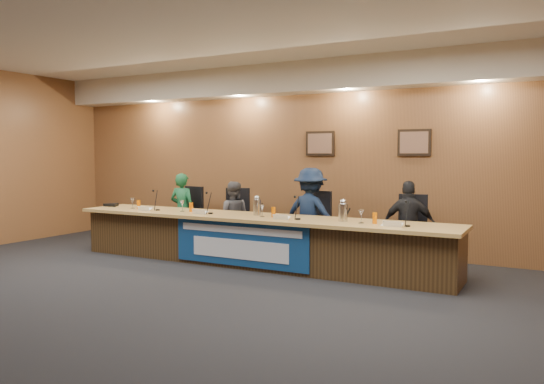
{
  "coord_description": "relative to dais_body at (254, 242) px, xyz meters",
  "views": [
    {
      "loc": [
        3.99,
        -4.44,
        1.67
      ],
      "look_at": [
        0.15,
        2.69,
        1.09
      ],
      "focal_mm": 35.0,
      "sensor_mm": 36.0,
      "label": 1
    }
  ],
  "objects": [
    {
      "name": "office_chair_d",
      "position": [
        2.14,
        0.85,
        0.13
      ],
      "size": [
        0.52,
        0.52,
        0.08
      ],
      "primitive_type": "cube",
      "rotation": [
        0.0,
        0.0,
        0.09
      ],
      "color": "black",
      "rests_on": "floor"
    },
    {
      "name": "nameplate_b",
      "position": [
        -0.82,
        -0.27,
        0.45
      ],
      "size": [
        0.24,
        0.08,
        0.1
      ],
      "primitive_type": "cube",
      "rotation": [
        0.31,
        0.0,
        0.0
      ],
      "color": "white",
      "rests_on": "dais_top"
    },
    {
      "name": "water_glass_d",
      "position": [
        1.72,
        -0.12,
        0.49
      ],
      "size": [
        0.08,
        0.08,
        0.18
      ],
      "primitive_type": "cylinder",
      "color": "silver",
      "rests_on": "dais_top"
    },
    {
      "name": "juice_glass_b",
      "position": [
        -1.12,
        -0.06,
        0.47
      ],
      "size": [
        0.06,
        0.06,
        0.15
      ],
      "primitive_type": "cylinder",
      "color": "#EE6901",
      "rests_on": "dais_top"
    },
    {
      "name": "soffit",
      "position": [
        0.0,
        1.35,
        2.6
      ],
      "size": [
        10.0,
        0.5,
        0.5
      ],
      "primitive_type": "cube",
      "color": "beige",
      "rests_on": "wall_back"
    },
    {
      "name": "office_chair_b",
      "position": [
        -0.86,
        0.85,
        0.13
      ],
      "size": [
        0.62,
        0.62,
        0.08
      ],
      "primitive_type": "cube",
      "rotation": [
        0.0,
        0.0,
        0.38
      ],
      "color": "black",
      "rests_on": "floor"
    },
    {
      "name": "carafe_right",
      "position": [
        1.44,
        -0.05,
        0.52
      ],
      "size": [
        0.13,
        0.13,
        0.24
      ],
      "primitive_type": "cylinder",
      "color": "silver",
      "rests_on": "dais_top"
    },
    {
      "name": "panelist_b",
      "position": [
        -0.86,
        0.75,
        0.25
      ],
      "size": [
        0.72,
        0.66,
        1.21
      ],
      "primitive_type": "imported",
      "rotation": [
        0.0,
        0.0,
        3.57
      ],
      "color": "#4E4D52",
      "rests_on": "floor"
    },
    {
      "name": "nameplate_c",
      "position": [
        0.6,
        -0.29,
        0.45
      ],
      "size": [
        0.24,
        0.08,
        0.1
      ],
      "primitive_type": "cube",
      "rotation": [
        0.31,
        0.0,
        0.0
      ],
      "color": "white",
      "rests_on": "dais_top"
    },
    {
      "name": "carafe_mid",
      "position": [
        0.03,
        0.04,
        0.52
      ],
      "size": [
        0.11,
        0.11,
        0.24
      ],
      "primitive_type": "cylinder",
      "color": "silver",
      "rests_on": "dais_top"
    },
    {
      "name": "office_chair_c",
      "position": [
        0.59,
        0.85,
        0.13
      ],
      "size": [
        0.51,
        0.51,
        0.08
      ],
      "primitive_type": "cube",
      "rotation": [
        0.0,
        0.0,
        -0.06
      ],
      "color": "black",
      "rests_on": "floor"
    },
    {
      "name": "dais_body",
      "position": [
        0.0,
        0.0,
        0.0
      ],
      "size": [
        6.0,
        0.8,
        0.7
      ],
      "primitive_type": "cube",
      "color": "#3F2B16",
      "rests_on": "floor"
    },
    {
      "name": "panelist_c",
      "position": [
        0.59,
        0.75,
        0.38
      ],
      "size": [
        0.99,
        0.63,
        1.45
      ],
      "primitive_type": "imported",
      "rotation": [
        0.0,
        0.0,
        3.05
      ],
      "color": "#101E39",
      "rests_on": "floor"
    },
    {
      "name": "water_glass_a",
      "position": [
        -2.31,
        -0.11,
        0.49
      ],
      "size": [
        0.08,
        0.08,
        0.18
      ],
      "primitive_type": "cylinder",
      "color": "silver",
      "rests_on": "dais_top"
    },
    {
      "name": "water_glass_b",
      "position": [
        -1.28,
        -0.09,
        0.49
      ],
      "size": [
        0.08,
        0.08,
        0.18
      ],
      "primitive_type": "cylinder",
      "color": "silver",
      "rests_on": "dais_top"
    },
    {
      "name": "ceiling",
      "position": [
        0.0,
        -2.4,
        2.85
      ],
      "size": [
        10.0,
        8.0,
        0.04
      ],
      "primitive_type": "cube",
      "color": "silver",
      "rests_on": "wall_back"
    },
    {
      "name": "juice_glass_d",
      "position": [
        1.89,
        -0.08,
        0.47
      ],
      "size": [
        0.06,
        0.06,
        0.15
      ],
      "primitive_type": "cylinder",
      "color": "#EE6901",
      "rests_on": "dais_top"
    },
    {
      "name": "wall_back",
      "position": [
        0.0,
        1.6,
        1.25
      ],
      "size": [
        10.0,
        0.04,
        3.2
      ],
      "primitive_type": "cube",
      "color": "brown",
      "rests_on": "floor"
    },
    {
      "name": "nameplate_d",
      "position": [
        2.18,
        -0.27,
        0.45
      ],
      "size": [
        0.24,
        0.08,
        0.1
      ],
      "primitive_type": "cube",
      "rotation": [
        0.31,
        0.0,
        0.0
      ],
      "color": "white",
      "rests_on": "dais_top"
    },
    {
      "name": "office_chair_a",
      "position": [
        -1.93,
        0.85,
        0.13
      ],
      "size": [
        0.53,
        0.53,
        0.08
      ],
      "primitive_type": "cube",
      "rotation": [
        0.0,
        0.0,
        -0.12
      ],
      "color": "black",
      "rests_on": "floor"
    },
    {
      "name": "wall_photo_left",
      "position": [
        0.4,
        1.57,
        1.5
      ],
      "size": [
        0.52,
        0.04,
        0.42
      ],
      "primitive_type": "cube",
      "color": "black",
      "rests_on": "wall_back"
    },
    {
      "name": "floor",
      "position": [
        0.0,
        -2.4,
        -0.35
      ],
      "size": [
        10.0,
        10.0,
        0.0
      ],
      "primitive_type": "plane",
      "color": "black",
      "rests_on": "ground"
    },
    {
      "name": "banner",
      "position": [
        0.0,
        -0.41,
        0.03
      ],
      "size": [
        2.2,
        0.02,
        0.65
      ],
      "primitive_type": "cube",
      "color": "navy",
      "rests_on": "dais_body"
    },
    {
      "name": "panelist_a",
      "position": [
        -1.93,
        0.75,
        0.31
      ],
      "size": [
        0.51,
        0.36,
        1.33
      ],
      "primitive_type": "imported",
      "rotation": [
        0.0,
        0.0,
        3.23
      ],
      "color": "#175730",
      "rests_on": "floor"
    },
    {
      "name": "microphone_b",
      "position": [
        -0.69,
        -0.15,
        0.41
      ],
      "size": [
        0.07,
        0.07,
        0.02
      ],
      "primitive_type": "cylinder",
      "color": "black",
      "rests_on": "dais_top"
    },
    {
      "name": "banner_text_upper",
      "position": [
        0.0,
        -0.43,
        0.23
      ],
      "size": [
        2.0,
        0.01,
        0.1
      ],
      "primitive_type": "cube",
      "color": "silver",
      "rests_on": "banner"
    },
    {
      "name": "wall_photo_right",
      "position": [
        2.0,
        1.57,
        1.5
      ],
      "size": [
        0.52,
        0.04,
        0.42
      ],
      "primitive_type": "cube",
      "color": "black",
      "rests_on": "wall_back"
    },
    {
      "name": "nameplate_a",
      "position": [
        -1.9,
        -0.3,
        0.45
      ],
      "size": [
        0.24,
        0.08,
        0.1
      ],
      "primitive_type": "cube",
      "rotation": [
        0.31,
        0.0,
        0.0
      ],
      "color": "white",
      "rests_on": "dais_top"
    },
    {
      "name": "microphone_c",
      "position": [
        0.81,
        -0.17,
        0.41
      ],
      "size": [
        0.07,
        0.07,
        0.02
      ],
      "primitive_type": "cylinder",
      "color": "black",
      "rests_on": "dais_top"
    },
    {
      "name": "juice_glass_c",
      "position": [
        0.37,
        -0.07,
        0.47
      ],
      "size": [
        0.06,
        0.06,
        0.15
      ],
      "primitive_type": "cylinder",
      "color": "#EE6901",
      "rests_on": "dais_top"
    },
    {
      "name": "water_glass_c",
      "position": [
        0.21,
        -0.12,
        0.49
      ],
      "size": [
        0.08,
        0.08,
        0.18
      ],
      "primitive_type": "cylinder",
      "color": "silver",
      "rests_on": "dais_top"
    },
    {
      "name": "speakerphone",
      "position": [
        -2.89,
        -0.0,
        0.43
      ],
      "size": [
        0.32,
        0.32,
        0.05
      ],
      "primitive_type": "cylinder",
      "color": "black",
      "rests_on": "dais_top"
    },
    {
      "name": "dais_top",
      "position": [
        0.0,
        -0.05,
        0.38
      ],
      "size": [
        6.1,
        0.95,
        0.05
      ],
      "primitive_type": "cube",
      "color": "tan",
      "rests_on": "dais_body"
    },
    {
      "name": "microphone_d",
      "position": [
        2.34,
        -0.15,
        0.41
      ],
      "size": [
        0.07,
        0.07,
        0.02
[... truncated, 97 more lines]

